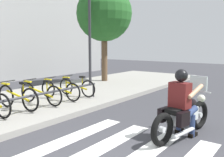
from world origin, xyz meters
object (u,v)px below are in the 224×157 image
(bicycle_4, at_px, (18,97))
(street_lamp, at_px, (90,30))
(bicycle_5, at_px, (41,93))
(bicycle_6, at_px, (60,90))
(motorcycle, at_px, (183,115))
(bike_rack, at_px, (16,99))
(tree_near_rack, at_px, (104,14))
(rider, at_px, (182,99))
(bicycle_7, at_px, (77,87))

(bicycle_4, bearing_deg, street_lamp, 14.81)
(bicycle_5, distance_m, bicycle_6, 0.77)
(motorcycle, xyz_separation_m, bicycle_6, (0.39, 4.28, 0.02))
(bicycle_6, height_order, bike_rack, bicycle_6)
(motorcycle, distance_m, tree_near_rack, 8.01)
(motorcycle, xyz_separation_m, rider, (-0.08, 0.02, 0.37))
(bike_rack, xyz_separation_m, street_lamp, (4.67, 1.69, 2.00))
(motorcycle, distance_m, rider, 0.38)
(motorcycle, height_order, tree_near_rack, tree_near_rack)
(bicycle_4, xyz_separation_m, tree_near_rack, (5.81, 1.53, 2.90))
(bicycle_5, bearing_deg, tree_near_rack, 16.91)
(street_lamp, relative_size, tree_near_rack, 0.89)
(motorcycle, distance_m, bicycle_7, 4.43)
(bicycle_4, relative_size, bicycle_5, 0.96)
(motorcycle, height_order, bicycle_4, motorcycle)
(street_lamp, bearing_deg, bicycle_4, -165.19)
(bicycle_5, xyz_separation_m, street_lamp, (3.52, 1.13, 2.09))
(motorcycle, distance_m, bicycle_6, 4.29)
(bicycle_5, bearing_deg, bicycle_4, -179.92)
(tree_near_rack, bearing_deg, bicycle_5, -163.09)
(rider, relative_size, bike_rack, 0.24)
(bicycle_7, xyz_separation_m, street_lamp, (1.99, 1.13, 2.10))
(bike_rack, height_order, street_lamp, street_lamp)
(bicycle_5, height_order, bicycle_6, bicycle_5)
(bicycle_6, bearing_deg, street_lamp, 22.35)
(bicycle_4, distance_m, bicycle_7, 2.30)
(bicycle_4, height_order, bicycle_5, bicycle_4)
(bicycle_7, distance_m, bike_rack, 2.74)
(motorcycle, height_order, bicycle_7, motorcycle)
(motorcycle, bearing_deg, rider, 167.56)
(motorcycle, bearing_deg, bicycle_6, 84.73)
(bicycle_6, distance_m, bicycle_7, 0.77)
(motorcycle, xyz_separation_m, bicycle_5, (-0.37, 4.28, 0.03))
(rider, xyz_separation_m, tree_near_rack, (4.74, 5.79, 2.58))
(bicycle_6, bearing_deg, tree_near_rack, 19.73)
(bike_rack, relative_size, street_lamp, 1.40)
(bicycle_6, distance_m, street_lamp, 3.64)
(bicycle_4, height_order, bicycle_7, bicycle_4)
(bicycle_7, distance_m, tree_near_rack, 4.82)
(bicycle_4, relative_size, bike_rack, 0.28)
(bicycle_5, height_order, tree_near_rack, tree_near_rack)
(bicycle_7, bearing_deg, street_lamp, 29.68)
(motorcycle, distance_m, street_lamp, 6.61)
(rider, height_order, bike_rack, rider)
(bicycle_4, xyz_separation_m, street_lamp, (4.29, 1.13, 2.07))
(bike_rack, height_order, tree_near_rack, tree_near_rack)
(street_lamp, distance_m, tree_near_rack, 1.78)
(bicycle_5, height_order, bicycle_7, bicycle_5)
(motorcycle, relative_size, tree_near_rack, 0.44)
(bicycle_7, height_order, tree_near_rack, tree_near_rack)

